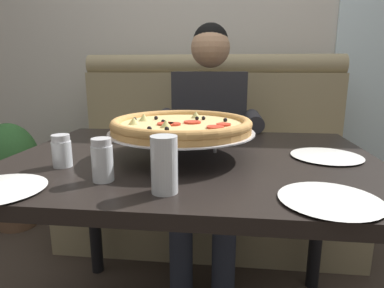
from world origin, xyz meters
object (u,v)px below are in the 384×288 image
(shaker_pepper_flakes, at_px, (62,153))
(potted_plant, at_px, (12,171))
(plate_far_side, at_px, (330,197))
(pizza, at_px, (181,126))
(booth_bench, at_px, (208,170))
(shaker_parmesan, at_px, (103,163))
(dining_table, at_px, (193,181))
(plate_near_right, at_px, (327,154))
(diner_main, at_px, (208,130))
(patio_chair, at_px, (360,122))
(drinking_glass, at_px, (164,168))

(shaker_pepper_flakes, relative_size, potted_plant, 0.14)
(plate_far_side, bearing_deg, pizza, 138.51)
(booth_bench, xyz_separation_m, shaker_parmesan, (-0.21, -1.20, 0.40))
(potted_plant, bearing_deg, shaker_pepper_flakes, -47.21)
(dining_table, bearing_deg, plate_far_side, -45.26)
(pizza, relative_size, potted_plant, 0.69)
(potted_plant, bearing_deg, plate_near_right, -24.22)
(potted_plant, bearing_deg, pizza, -33.40)
(booth_bench, bearing_deg, plate_far_side, -74.73)
(diner_main, height_order, pizza, diner_main)
(booth_bench, bearing_deg, shaker_parmesan, -99.82)
(booth_bench, bearing_deg, potted_plant, -174.83)
(pizza, height_order, shaker_pepper_flakes, pizza)
(plate_near_right, distance_m, potted_plant, 1.93)
(plate_far_side, xyz_separation_m, potted_plant, (-1.63, 1.16, -0.37))
(plate_far_side, bearing_deg, patio_chair, 67.83)
(pizza, bearing_deg, drinking_glass, -88.82)
(diner_main, height_order, potted_plant, diner_main)
(booth_bench, relative_size, diner_main, 1.35)
(shaker_parmesan, bearing_deg, plate_near_right, 25.04)
(plate_near_right, height_order, plate_far_side, same)
(pizza, bearing_deg, plate_far_side, -41.49)
(shaker_pepper_flakes, bearing_deg, drinking_glass, -26.31)
(drinking_glass, bearing_deg, diner_main, 87.55)
(booth_bench, xyz_separation_m, pizza, (-0.04, -0.93, 0.45))
(diner_main, distance_m, plate_far_side, 1.06)
(drinking_glass, bearing_deg, pizza, 91.18)
(dining_table, distance_m, potted_plant, 1.54)
(shaker_pepper_flakes, bearing_deg, plate_near_right, 13.34)
(plate_far_side, xyz_separation_m, patio_chair, (1.06, 2.60, -0.23))
(booth_bench, relative_size, dining_table, 1.40)
(drinking_glass, bearing_deg, booth_bench, 88.64)
(diner_main, xyz_separation_m, patio_chair, (1.39, 1.59, -0.19))
(drinking_glass, height_order, potted_plant, drinking_glass)
(booth_bench, distance_m, shaker_pepper_flakes, 1.22)
(diner_main, bearing_deg, plate_far_side, -71.61)
(diner_main, bearing_deg, pizza, -94.22)
(diner_main, height_order, patio_chair, diner_main)
(drinking_glass, bearing_deg, patio_chair, 60.94)
(booth_bench, xyz_separation_m, shaker_pepper_flakes, (-0.38, -1.09, 0.39))
(dining_table, relative_size, shaker_pepper_flakes, 12.51)
(plate_far_side, bearing_deg, potted_plant, 144.53)
(shaker_pepper_flakes, distance_m, potted_plant, 1.38)
(dining_table, height_order, potted_plant, dining_table)
(diner_main, relative_size, patio_chair, 1.48)
(diner_main, distance_m, potted_plant, 1.34)
(potted_plant, bearing_deg, dining_table, -32.29)
(shaker_pepper_flakes, bearing_deg, booth_bench, 70.82)
(booth_bench, distance_m, potted_plant, 1.28)
(plate_near_right, xyz_separation_m, potted_plant, (-1.73, 0.78, -0.37))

